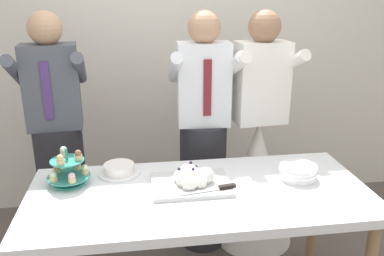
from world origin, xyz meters
name	(u,v)px	position (x,y,z in m)	size (l,w,h in m)	color
rear_wall	(172,32)	(0.00, 1.42, 1.45)	(5.20, 0.10, 2.90)	beige
dessert_table	(200,203)	(0.00, 0.00, 0.70)	(1.80, 0.80, 0.78)	silver
cupcake_stand	(69,171)	(-0.69, 0.18, 0.85)	(0.23, 0.23, 0.21)	teal
main_cake_tray	(192,180)	(-0.03, 0.05, 0.82)	(0.43, 0.31, 0.12)	silver
plate_stack	(298,172)	(0.57, 0.07, 0.81)	(0.21, 0.21, 0.08)	white
round_cake	(119,170)	(-0.42, 0.27, 0.80)	(0.24, 0.24, 0.06)	white
person_groom	(203,147)	(0.13, 0.67, 0.75)	(0.48, 0.51, 1.66)	#232328
person_bride	(257,167)	(0.52, 0.65, 0.58)	(0.56, 0.56, 1.66)	white
person_guest	(59,152)	(-0.84, 0.73, 0.75)	(0.50, 0.53, 1.66)	#232328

